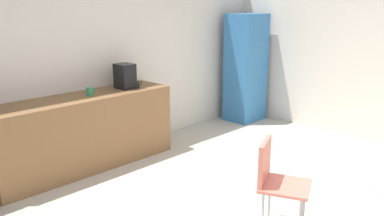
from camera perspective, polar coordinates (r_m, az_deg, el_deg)
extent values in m
cube|color=silver|center=(5.50, -12.75, 7.14)|extent=(6.00, 0.10, 2.60)
cube|color=brown|center=(5.13, -14.90, -3.30)|extent=(2.29, 0.60, 0.90)
cube|color=#3372B2|center=(6.96, 7.54, 5.59)|extent=(0.60, 0.50, 1.80)
cylinder|color=silver|center=(3.92, 15.43, -12.89)|extent=(0.02, 0.02, 0.42)
cylinder|color=silver|center=(3.95, 10.78, -12.36)|extent=(0.02, 0.02, 0.42)
cylinder|color=silver|center=(3.67, 9.87, -14.51)|extent=(0.02, 0.02, 0.42)
cube|color=#DB7260|center=(3.69, 12.95, -10.61)|extent=(0.55, 0.55, 0.03)
cube|color=#DB7260|center=(3.64, 10.15, -7.37)|extent=(0.36, 0.19, 0.38)
cylinder|color=#338C59|center=(5.02, -14.17, 2.26)|extent=(0.08, 0.08, 0.09)
torus|color=#338C59|center=(5.05, -13.61, 2.42)|extent=(0.06, 0.01, 0.06)
cylinder|color=black|center=(5.34, -7.80, 3.30)|extent=(0.08, 0.08, 0.09)
torus|color=black|center=(5.37, -7.31, 3.45)|extent=(0.06, 0.01, 0.06)
cube|color=black|center=(5.32, -9.40, 4.44)|extent=(0.20, 0.24, 0.32)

